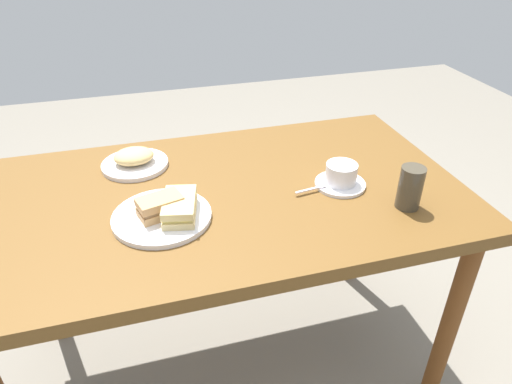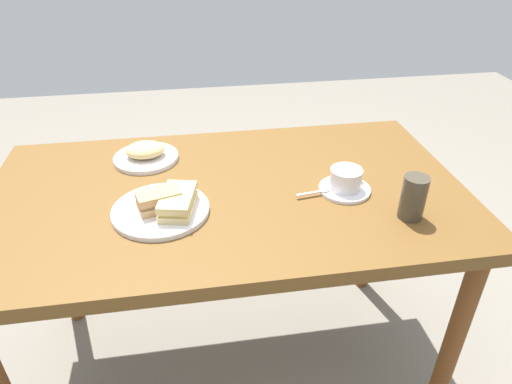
{
  "view_description": "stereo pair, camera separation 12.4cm",
  "coord_description": "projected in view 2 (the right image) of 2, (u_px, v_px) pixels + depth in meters",
  "views": [
    {
      "loc": [
        0.21,
        1.08,
        1.45
      ],
      "look_at": [
        -0.07,
        0.07,
        0.78
      ],
      "focal_mm": 32.27,
      "sensor_mm": 36.0,
      "label": 1
    },
    {
      "loc": [
        0.09,
        1.11,
        1.45
      ],
      "look_at": [
        -0.07,
        0.07,
        0.78
      ],
      "focal_mm": 32.27,
      "sensor_mm": 36.0,
      "label": 2
    }
  ],
  "objects": [
    {
      "name": "coffee_cup",
      "position": [
        346.0,
        178.0,
        1.28
      ],
      "size": [
        0.11,
        0.09,
        0.06
      ],
      "color": "white",
      "rests_on": "coffee_saucer"
    },
    {
      "name": "spoon",
      "position": [
        319.0,
        191.0,
        1.28
      ],
      "size": [
        0.1,
        0.03,
        0.01
      ],
      "color": "silver",
      "rests_on": "coffee_saucer"
    },
    {
      "name": "sandwich_back",
      "position": [
        178.0,
        202.0,
        1.19
      ],
      "size": [
        0.11,
        0.15,
        0.05
      ],
      "color": "#D5BD7E",
      "rests_on": "sandwich_plate"
    },
    {
      "name": "drinking_glass",
      "position": [
        413.0,
        197.0,
        1.17
      ],
      "size": [
        0.06,
        0.06,
        0.12
      ],
      "primitive_type": "cylinder",
      "color": "#423B2D",
      "rests_on": "dining_table"
    },
    {
      "name": "side_plate",
      "position": [
        146.0,
        158.0,
        1.46
      ],
      "size": [
        0.2,
        0.2,
        0.01
      ],
      "primitive_type": "cylinder",
      "color": "silver",
      "rests_on": "dining_table"
    },
    {
      "name": "sandwich_plate",
      "position": [
        161.0,
        210.0,
        1.21
      ],
      "size": [
        0.26,
        0.26,
        0.01
      ],
      "primitive_type": "cylinder",
      "color": "white",
      "rests_on": "dining_table"
    },
    {
      "name": "dining_table",
      "position": [
        228.0,
        213.0,
        1.35
      ],
      "size": [
        1.36,
        0.77,
        0.75
      ],
      "color": "brown",
      "rests_on": "ground_plane"
    },
    {
      "name": "sandwich_front",
      "position": [
        159.0,
        200.0,
        1.19
      ],
      "size": [
        0.12,
        0.09,
        0.05
      ],
      "color": "tan",
      "rests_on": "sandwich_plate"
    },
    {
      "name": "ground_plane",
      "position": [
        234.0,
        361.0,
        1.71
      ],
      "size": [
        6.0,
        6.0,
        0.0
      ],
      "primitive_type": "plane",
      "color": "slate"
    },
    {
      "name": "coffee_saucer",
      "position": [
        344.0,
        189.0,
        1.3
      ],
      "size": [
        0.15,
        0.15,
        0.01
      ],
      "primitive_type": "cylinder",
      "color": "white",
      "rests_on": "dining_table"
    },
    {
      "name": "side_food_pile",
      "position": [
        145.0,
        150.0,
        1.44
      ],
      "size": [
        0.12,
        0.1,
        0.04
      ],
      "primitive_type": "ellipsoid",
      "color": "tan",
      "rests_on": "side_plate"
    }
  ]
}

